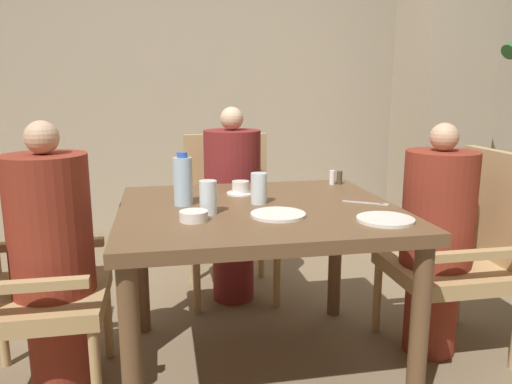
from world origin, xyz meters
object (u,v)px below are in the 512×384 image
chair_right_side (464,248)px  bowl_small (194,216)px  plate_main_left (385,219)px  glass_tall_mid (208,197)px  diner_in_far_chair (233,203)px  glass_tall_near (259,188)px  chair_left_side (14,278)px  chair_far_side (229,210)px  diner_in_right_chair (436,239)px  water_bottle (183,181)px  diner_in_left_chair (53,258)px  plate_main_right (278,215)px  teacup_with_saucer (241,189)px

chair_right_side → bowl_small: (-1.26, -0.18, 0.26)m
plate_main_left → glass_tall_mid: size_ratio=1.62×
diner_in_far_chair → chair_right_side: bearing=-38.2°
diner_in_far_chair → glass_tall_near: bearing=-89.1°
chair_left_side → chair_far_side: bearing=43.1°
diner_in_far_chair → glass_tall_near: diner_in_far_chair is taller
chair_left_side → diner_in_right_chair: diner_in_right_chair is taller
water_bottle → glass_tall_near: (0.32, -0.04, -0.04)m
plate_main_left → glass_tall_near: 0.55m
water_bottle → glass_tall_near: 0.32m
diner_in_far_chair → bowl_small: size_ratio=10.57×
glass_tall_mid → diner_in_left_chair: bearing=172.2°
diner_in_left_chair → glass_tall_mid: size_ratio=8.42×
chair_right_side → plate_main_left: 0.69m
chair_left_side → bowl_small: bearing=-14.6°
chair_right_side → diner_in_right_chair: size_ratio=0.88×
plate_main_left → glass_tall_mid: bearing=159.9°
plate_main_right → glass_tall_near: bearing=98.6°
teacup_with_saucer → diner_in_left_chair: bearing=-162.6°
water_bottle → glass_tall_mid: water_bottle is taller
plate_main_right → bowl_small: 0.33m
diner_in_left_chair → plate_main_right: 0.91m
chair_right_side → glass_tall_mid: (-1.19, -0.08, 0.31)m
diner_in_left_chair → plate_main_right: diner_in_left_chair is taller
teacup_with_saucer → chair_left_side: bearing=-165.2°
diner_in_right_chair → bowl_small: diner_in_right_chair is taller
diner_in_far_chair → plate_main_right: bearing=-87.3°
plate_main_right → teacup_with_saucer: 0.43m
diner_in_far_chair → diner_in_right_chair: 1.13m
bowl_small → water_bottle: bearing=95.4°
chair_left_side → chair_right_side: size_ratio=1.00×
glass_tall_near → glass_tall_mid: (-0.23, -0.13, 0.00)m
glass_tall_mid → glass_tall_near: bearing=30.1°
diner_in_right_chair → chair_far_side: bearing=132.2°
glass_tall_near → chair_far_side: bearing=90.8°
plate_main_right → diner_in_left_chair: bearing=168.9°
diner_in_left_chair → chair_right_side: bearing=0.0°
plate_main_left → bowl_small: bearing=169.1°
diner_in_left_chair → teacup_with_saucer: bearing=17.4°
diner_in_left_chair → diner_in_far_chair: (0.83, 0.77, 0.01)m
chair_left_side → diner_in_right_chair: size_ratio=0.88×
chair_right_side → plate_main_right: bearing=-169.6°
diner_in_right_chair → diner_in_far_chair: bearing=137.2°
teacup_with_saucer → water_bottle: water_bottle is taller
diner_in_left_chair → bowl_small: size_ratio=10.45×
plate_main_left → glass_tall_near: size_ratio=1.62×
chair_right_side → plate_main_right: 0.98m
chair_right_side → plate_main_right: chair_right_side is taller
diner_in_far_chair → water_bottle: 0.80m
water_bottle → glass_tall_mid: (0.09, -0.17, -0.04)m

